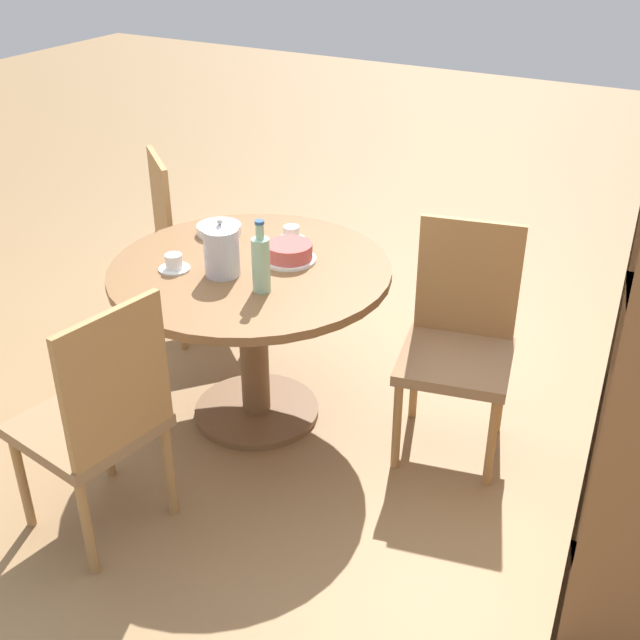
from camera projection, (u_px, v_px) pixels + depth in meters
The scene contains 11 objects.
ground_plane at pixel (257, 413), 3.49m from camera, with size 14.00×14.00×0.00m, color #937047.
dining_table at pixel (252, 302), 3.23m from camera, with size 1.12×1.12×0.71m.
chair_a at pixel (98, 418), 2.65m from camera, with size 0.48×0.48×0.92m.
chair_b at pixel (459, 338), 3.11m from camera, with size 0.50×0.50×0.92m.
chair_c at pixel (192, 242), 3.92m from camera, with size 0.59×0.59×0.92m.
coffee_pot at pixel (222, 250), 3.04m from camera, with size 0.14×0.14×0.23m.
water_bottle at pixel (261, 263), 2.91m from camera, with size 0.07×0.07×0.28m.
cake_main at pixel (289, 253), 3.18m from camera, with size 0.22×0.22×0.07m.
cup_a at pixel (174, 264), 3.11m from camera, with size 0.12×0.12×0.06m.
cup_b at pixel (291, 235), 3.36m from camera, with size 0.12×0.12×0.06m.
plate_stack at pixel (219, 229), 3.43m from camera, with size 0.19×0.19×0.04m.
Camera 1 is at (2.36, 1.63, 2.06)m, focal length 45.00 mm.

